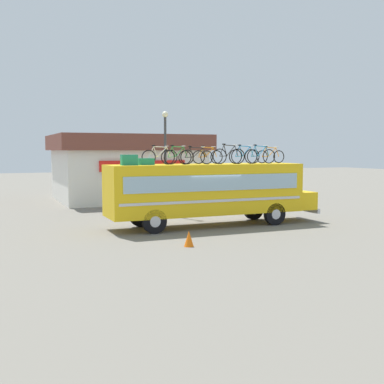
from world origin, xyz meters
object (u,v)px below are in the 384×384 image
(luggage_bag_2, at_px, (146,162))
(rooftop_bicycle_1, at_px, (160,156))
(rooftop_bicycle_5, at_px, (229,156))
(rooftop_bicycle_6, at_px, (244,156))
(bus, at_px, (209,190))
(luggage_bag_1, at_px, (129,160))
(street_lamp, at_px, (165,153))
(rooftop_bicycle_2, at_px, (177,156))
(rooftop_bicycle_7, at_px, (260,156))
(rooftop_bicycle_3, at_px, (196,157))
(rooftop_bicycle_8, at_px, (270,156))
(rooftop_bicycle_4, at_px, (208,156))
(traffic_cone, at_px, (189,239))

(luggage_bag_2, xyz_separation_m, rooftop_bicycle_1, (0.69, 0.09, 0.22))
(rooftop_bicycle_1, relative_size, rooftop_bicycle_5, 1.01)
(luggage_bag_2, bearing_deg, rooftop_bicycle_6, -1.15)
(bus, distance_m, rooftop_bicycle_6, 2.42)
(luggage_bag_1, distance_m, rooftop_bicycle_5, 4.92)
(rooftop_bicycle_1, distance_m, street_lamp, 4.67)
(rooftop_bicycle_2, relative_size, street_lamp, 0.28)
(rooftop_bicycle_7, xyz_separation_m, street_lamp, (-3.28, 4.61, 0.12))
(rooftop_bicycle_2, distance_m, rooftop_bicycle_7, 4.25)
(rooftop_bicycle_2, xyz_separation_m, street_lamp, (0.97, 4.32, 0.14))
(rooftop_bicycle_1, relative_size, rooftop_bicycle_2, 1.06)
(rooftop_bicycle_2, bearing_deg, luggage_bag_1, -172.91)
(rooftop_bicycle_3, xyz_separation_m, rooftop_bicycle_6, (2.62, 0.08, 0.02))
(bus, height_order, rooftop_bicycle_2, rooftop_bicycle_2)
(luggage_bag_1, height_order, luggage_bag_2, luggage_bag_1)
(rooftop_bicycle_5, height_order, rooftop_bicycle_8, rooftop_bicycle_5)
(street_lamp, bearing_deg, rooftop_bicycle_1, -113.06)
(rooftop_bicycle_4, bearing_deg, luggage_bag_1, -171.49)
(rooftop_bicycle_6, relative_size, traffic_cone, 2.81)
(luggage_bag_1, bearing_deg, bus, 4.46)
(rooftop_bicycle_3, relative_size, rooftop_bicycle_4, 1.09)
(luggage_bag_1, distance_m, rooftop_bicycle_4, 4.12)
(rooftop_bicycle_1, height_order, rooftop_bicycle_8, rooftop_bicycle_1)
(rooftop_bicycle_7, bearing_deg, luggage_bag_2, 177.84)
(rooftop_bicycle_7, bearing_deg, rooftop_bicycle_2, 176.13)
(luggage_bag_2, height_order, rooftop_bicycle_3, rooftop_bicycle_3)
(rooftop_bicycle_3, bearing_deg, rooftop_bicycle_6, 1.74)
(luggage_bag_2, height_order, rooftop_bicycle_6, rooftop_bicycle_6)
(luggage_bag_2, distance_m, rooftop_bicycle_2, 1.57)
(rooftop_bicycle_2, xyz_separation_m, rooftop_bicycle_4, (1.68, 0.31, -0.01))
(luggage_bag_1, bearing_deg, street_lamp, 53.98)
(rooftop_bicycle_7, height_order, traffic_cone, rooftop_bicycle_7)
(street_lamp, bearing_deg, traffic_cone, -104.18)
(rooftop_bicycle_5, height_order, rooftop_bicycle_6, rooftop_bicycle_5)
(bus, relative_size, rooftop_bicycle_6, 6.28)
(rooftop_bicycle_7, height_order, street_lamp, street_lamp)
(luggage_bag_2, relative_size, rooftop_bicycle_4, 0.41)
(rooftop_bicycle_7, bearing_deg, rooftop_bicycle_1, 176.57)
(rooftop_bicycle_3, height_order, rooftop_bicycle_7, rooftop_bicycle_7)
(rooftop_bicycle_2, xyz_separation_m, traffic_cone, (-1.18, -4.19, -3.05))
(rooftop_bicycle_6, distance_m, street_lamp, 5.12)
(luggage_bag_2, distance_m, rooftop_bicycle_1, 0.73)
(rooftop_bicycle_5, bearing_deg, rooftop_bicycle_7, -0.01)
(rooftop_bicycle_6, distance_m, traffic_cone, 6.85)
(luggage_bag_1, relative_size, rooftop_bicycle_4, 0.44)
(rooftop_bicycle_7, relative_size, street_lamp, 0.30)
(rooftop_bicycle_1, bearing_deg, rooftop_bicycle_5, -5.16)
(street_lamp, bearing_deg, rooftop_bicycle_6, -61.16)
(bus, xyz_separation_m, rooftop_bicycle_1, (-2.52, 0.00, 1.61))
(rooftop_bicycle_2, bearing_deg, luggage_bag_2, -177.48)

